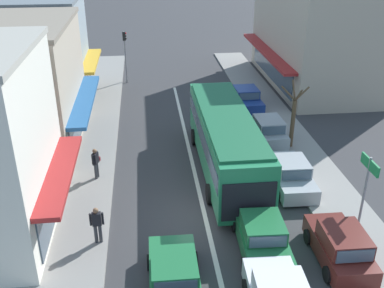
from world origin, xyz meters
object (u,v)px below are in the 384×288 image
traffic_light_downstreet (125,49)px  pedestrian_with_handbag_near (96,161)px  parked_sedan_kerb_rear (246,98)px  sedan_behind_bus_near (262,236)px  sedan_behind_bus_mid (174,278)px  parked_hatchback_kerb_third (267,130)px  directional_road_sign (367,178)px  parked_hatchback_kerb_front (340,246)px  parked_sedan_kerb_second (290,174)px  pedestrian_browsing_midblock (97,223)px  city_bus (226,139)px  street_tree_right (293,118)px

traffic_light_downstreet → pedestrian_with_handbag_near: (-1.21, -15.93, -1.79)m
parked_sedan_kerb_rear → sedan_behind_bus_near: bearing=-100.2°
sedan_behind_bus_mid → parked_sedan_kerb_rear: size_ratio=0.99×
parked_hatchback_kerb_third → directional_road_sign: bearing=-81.3°
parked_hatchback_kerb_front → parked_sedan_kerb_second: 5.68m
parked_sedan_kerb_second → pedestrian_with_handbag_near: 9.69m
parked_sedan_kerb_rear → pedestrian_browsing_midblock: (-9.27, -14.59, 0.40)m
directional_road_sign → traffic_light_downstreet: bearing=114.8°
parked_hatchback_kerb_front → directional_road_sign: (1.50, 1.60, 1.97)m
parked_hatchback_kerb_front → pedestrian_browsing_midblock: size_ratio=2.29×
city_bus → sedan_behind_bus_mid: bearing=-111.3°
sedan_behind_bus_near → traffic_light_downstreet: size_ratio=1.02×
sedan_behind_bus_mid → pedestrian_with_handbag_near: 8.92m
city_bus → street_tree_right: bearing=27.9°
pedestrian_browsing_midblock → pedestrian_with_handbag_near: bearing=95.1°
sedan_behind_bus_mid → traffic_light_downstreet: (-2.11, 24.20, 2.19)m
sedan_behind_bus_mid → parked_hatchback_kerb_third: (6.47, 11.83, 0.05)m
sedan_behind_bus_near → pedestrian_browsing_midblock: pedestrian_browsing_midblock is taller
parked_sedan_kerb_rear → street_tree_right: size_ratio=1.08×
pedestrian_with_handbag_near → directional_road_sign: bearing=-27.1°
traffic_light_downstreet → directional_road_sign: (10.01, -21.66, -0.18)m
city_bus → pedestrian_browsing_midblock: bearing=-138.1°
sedan_behind_bus_mid → parked_sedan_kerb_second: bearing=46.8°
parked_hatchback_kerb_front → parked_sedan_kerb_rear: parked_hatchback_kerb_front is taller
city_bus → parked_sedan_kerb_second: size_ratio=2.56×
traffic_light_downstreet → pedestrian_with_handbag_near: traffic_light_downstreet is taller
sedan_behind_bus_mid → parked_sedan_kerb_rear: bearing=69.9°
traffic_light_downstreet → street_tree_right: 16.60m
parked_sedan_kerb_second → pedestrian_with_handbag_near: pedestrian_with_handbag_near is taller
parked_hatchback_kerb_front → parked_sedan_kerb_rear: 16.62m
traffic_light_downstreet → pedestrian_browsing_midblock: (-0.73, -21.22, -1.79)m
directional_road_sign → pedestrian_browsing_midblock: (-10.74, 0.44, -1.61)m
sedan_behind_bus_near → street_tree_right: size_ratio=1.08×
city_bus → sedan_behind_bus_near: (0.29, -6.56, -1.22)m
sedan_behind_bus_near → parked_sedan_kerb_second: bearing=60.7°
street_tree_right → pedestrian_with_handbag_near: street_tree_right is taller
parked_hatchback_kerb_front → parked_sedan_kerb_rear: (0.02, 16.62, -0.05)m
city_bus → parked_sedan_kerb_rear: 9.66m
parked_sedan_kerb_rear → directional_road_sign: size_ratio=1.18×
parked_hatchback_kerb_third → traffic_light_downstreet: traffic_light_downstreet is taller
traffic_light_downstreet → pedestrian_browsing_midblock: size_ratio=2.58×
pedestrian_browsing_midblock → parked_hatchback_kerb_front: bearing=-12.4°
city_bus → sedan_behind_bus_near: size_ratio=2.54×
pedestrian_browsing_midblock → sedan_behind_bus_mid: bearing=-46.3°
sedan_behind_bus_near → directional_road_sign: size_ratio=1.19×
parked_hatchback_kerb_third → directional_road_sign: directional_road_sign is taller
sedan_behind_bus_mid → parked_hatchback_kerb_front: parked_hatchback_kerb_front is taller
parked_hatchback_kerb_third → traffic_light_downstreet: 15.20m
parked_hatchback_kerb_front → traffic_light_downstreet: bearing=110.1°
traffic_light_downstreet → parked_sedan_kerb_rear: bearing=-37.9°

